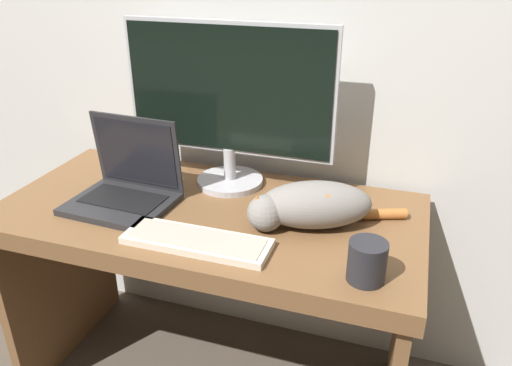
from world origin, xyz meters
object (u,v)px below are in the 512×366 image
object	(u,v)px
laptop	(126,187)
cat	(310,205)
external_keyboard	(197,241)
coffee_mug	(367,261)
monitor	(228,101)

from	to	relation	value
laptop	cat	xyz separation A→B (m)	(0.58, 0.04, 0.02)
external_keyboard	coffee_mug	size ratio (longest dim) A/B	3.92
external_keyboard	monitor	bearing A→B (deg)	97.54
laptop	monitor	bearing A→B (deg)	44.86
cat	coffee_mug	xyz separation A→B (m)	(0.19, -0.21, -0.02)
external_keyboard	cat	world-z (taller)	cat
cat	laptop	bearing A→B (deg)	163.22
cat	external_keyboard	bearing A→B (deg)	-163.99
monitor	coffee_mug	world-z (taller)	monitor
monitor	coffee_mug	bearing A→B (deg)	-38.70
external_keyboard	cat	size ratio (longest dim) A/B	0.93
monitor	coffee_mug	xyz separation A→B (m)	(0.51, -0.41, -0.24)
external_keyboard	coffee_mug	xyz separation A→B (m)	(0.46, -0.02, 0.04)
monitor	external_keyboard	bearing A→B (deg)	-82.30
cat	coffee_mug	world-z (taller)	cat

